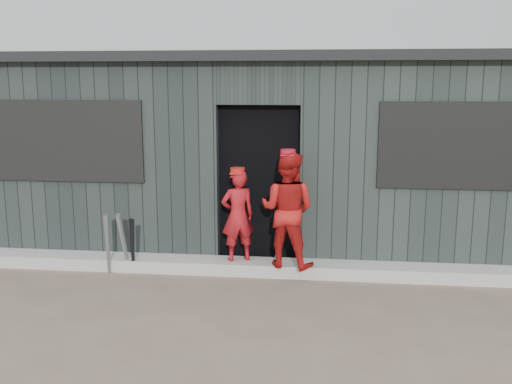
# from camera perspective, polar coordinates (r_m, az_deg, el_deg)

# --- Properties ---
(ground) EXTENTS (80.00, 80.00, 0.00)m
(ground) POSITION_cam_1_polar(r_m,az_deg,el_deg) (5.27, -2.30, -14.57)
(ground) COLOR brown
(ground) RESTS_ON ground
(curb) EXTENTS (8.00, 0.36, 0.15)m
(curb) POSITION_cam_1_polar(r_m,az_deg,el_deg) (6.91, 0.02, -7.51)
(curb) COLOR #A3A39E
(curb) RESTS_ON ground
(bat_left) EXTENTS (0.12, 0.18, 0.75)m
(bat_left) POSITION_cam_1_polar(r_m,az_deg,el_deg) (7.00, -14.62, -5.07)
(bat_left) COLOR gray
(bat_left) RESTS_ON ground
(bat_mid) EXTENTS (0.12, 0.26, 0.76)m
(bat_mid) POSITION_cam_1_polar(r_m,az_deg,el_deg) (6.99, -13.10, -4.99)
(bat_mid) COLOR gray
(bat_mid) RESTS_ON ground
(bat_right) EXTENTS (0.16, 0.30, 0.71)m
(bat_right) POSITION_cam_1_polar(r_m,az_deg,el_deg) (6.93, -12.25, -5.29)
(bat_right) COLOR black
(bat_right) RESTS_ON ground
(player_red_left) EXTENTS (0.47, 0.40, 1.10)m
(player_red_left) POSITION_cam_1_polar(r_m,az_deg,el_deg) (6.79, -1.83, -2.37)
(player_red_left) COLOR #A4141B
(player_red_left) RESTS_ON curb
(player_red_right) EXTENTS (0.77, 0.67, 1.34)m
(player_red_right) POSITION_cam_1_polar(r_m,az_deg,el_deg) (6.56, 3.16, -1.77)
(player_red_right) COLOR #B21716
(player_red_right) RESTS_ON curb
(player_grey_back) EXTENTS (0.59, 0.40, 1.15)m
(player_grey_back) POSITION_cam_1_polar(r_m,az_deg,el_deg) (7.23, 2.31, -2.57)
(player_grey_back) COLOR silver
(player_grey_back) RESTS_ON ground
(dugout) EXTENTS (8.30, 3.30, 2.62)m
(dugout) POSITION_cam_1_polar(r_m,az_deg,el_deg) (8.29, 1.34, 4.20)
(dugout) COLOR black
(dugout) RESTS_ON ground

